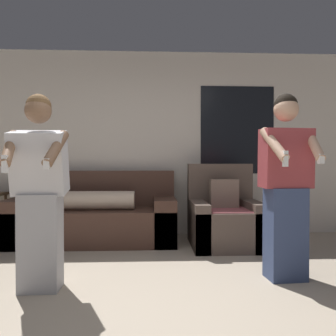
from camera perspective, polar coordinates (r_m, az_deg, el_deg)
The scene contains 6 objects.
ground_plane at distance 2.39m, azimuth -2.68°, elevation -25.27°, with size 14.00×14.00×0.00m, color tan.
wall_back at distance 4.89m, azimuth -2.41°, elevation 4.37°, with size 6.59×0.07×2.70m.
couch at distance 4.54m, azimuth -12.82°, elevation -8.30°, with size 2.18×0.86×0.94m.
armchair at distance 4.31m, azimuth 9.69°, elevation -8.67°, with size 0.86×0.89×1.04m.
person_left at distance 2.89m, azimuth -21.53°, elevation -3.95°, with size 0.49×0.50×1.61m.
person_right at distance 3.14m, azimuth 19.77°, elevation -2.91°, with size 0.50×0.48×1.68m.
Camera 1 is at (0.00, -2.14, 1.05)m, focal length 35.00 mm.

